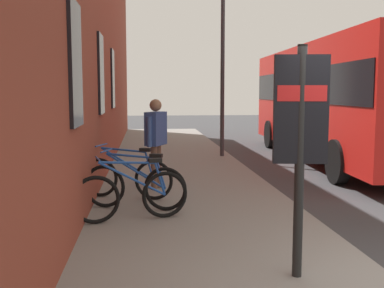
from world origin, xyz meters
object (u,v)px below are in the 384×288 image
at_px(bicycle_far_end, 127,177).
at_px(transit_info_sign, 301,125).
at_px(bicycle_leaning_wall, 132,195).
at_px(bicycle_nearest_sign, 135,186).
at_px(pedestrian_near_bus, 156,134).
at_px(street_lamp, 223,48).
at_px(city_bus, 337,96).

xyz_separation_m(bicycle_far_end, transit_info_sign, (-3.81, -1.92, 1.21)).
bearing_deg(transit_info_sign, bicycle_leaning_wall, 37.74).
distance_m(bicycle_nearest_sign, pedestrian_near_bus, 1.80).
xyz_separation_m(transit_info_sign, street_lamp, (9.20, -0.72, 1.61)).
height_order(bicycle_far_end, pedestrian_near_bus, pedestrian_near_bus).
distance_m(bicycle_far_end, street_lamp, 6.62).
distance_m(bicycle_leaning_wall, bicycle_nearest_sign, 0.70).
bearing_deg(bicycle_leaning_wall, street_lamp, -20.02).
bearing_deg(transit_info_sign, bicycle_far_end, 26.71).
relative_size(pedestrian_near_bus, street_lamp, 0.33).
height_order(bicycle_leaning_wall, street_lamp, street_lamp).
distance_m(bicycle_nearest_sign, city_bus, 8.15).
relative_size(bicycle_nearest_sign, street_lamp, 0.31).
distance_m(bicycle_far_end, transit_info_sign, 4.44).
height_order(city_bus, pedestrian_near_bus, city_bus).
xyz_separation_m(bicycle_far_end, city_bus, (4.77, -5.94, 1.41)).
bearing_deg(pedestrian_near_bus, bicycle_nearest_sign, 166.49).
bearing_deg(bicycle_nearest_sign, pedestrian_near_bus, -13.51).
distance_m(city_bus, pedestrian_near_bus, 6.73).
relative_size(transit_info_sign, city_bus, 0.23).
relative_size(city_bus, street_lamp, 1.95).
relative_size(bicycle_leaning_wall, street_lamp, 0.32).
xyz_separation_m(transit_info_sign, pedestrian_near_bus, (4.62, 1.36, -0.51)).
bearing_deg(street_lamp, bicycle_far_end, 153.84).
bearing_deg(bicycle_far_end, street_lamp, -26.16).
height_order(bicycle_leaning_wall, transit_info_sign, transit_info_sign).
relative_size(bicycle_far_end, street_lamp, 0.31).
xyz_separation_m(bicycle_nearest_sign, bicycle_far_end, (0.81, 0.17, -0.00)).
xyz_separation_m(bicycle_leaning_wall, pedestrian_near_bus, (2.31, -0.42, 0.70)).
relative_size(bicycle_leaning_wall, pedestrian_near_bus, 0.97).
bearing_deg(bicycle_leaning_wall, city_bus, -42.78).
bearing_deg(bicycle_nearest_sign, bicycle_leaning_wall, 177.23).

